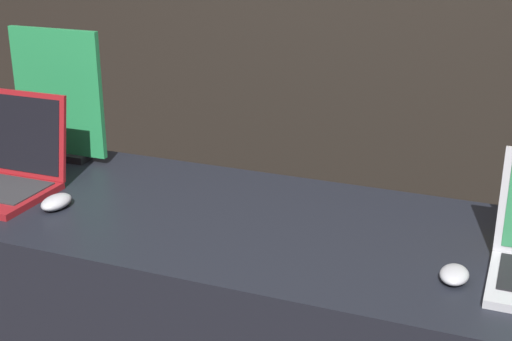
{
  "coord_description": "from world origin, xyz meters",
  "views": [
    {
      "loc": [
        0.65,
        -1.31,
        1.69
      ],
      "look_at": [
        -0.01,
        0.37,
        1.02
      ],
      "focal_mm": 50.0,
      "sensor_mm": 36.0,
      "label": 1
    }
  ],
  "objects_px": {
    "mouse_front": "(56,202)",
    "promo_stand_front": "(59,99)",
    "laptop_front": "(2,169)",
    "mouse_back": "(454,275)"
  },
  "relations": [
    {
      "from": "mouse_front",
      "to": "laptop_front",
      "type": "bearing_deg",
      "value": 165.21
    },
    {
      "from": "promo_stand_front",
      "to": "mouse_back",
      "type": "xyz_separation_m",
      "value": [
        1.36,
        -0.38,
        -0.2
      ]
    },
    {
      "from": "mouse_front",
      "to": "promo_stand_front",
      "type": "xyz_separation_m",
      "value": [
        -0.24,
        0.37,
        0.2
      ]
    },
    {
      "from": "laptop_front",
      "to": "promo_stand_front",
      "type": "bearing_deg",
      "value": 90.0
    },
    {
      "from": "laptop_front",
      "to": "mouse_front",
      "type": "height_order",
      "value": "laptop_front"
    },
    {
      "from": "laptop_front",
      "to": "mouse_back",
      "type": "xyz_separation_m",
      "value": [
        1.36,
        -0.08,
        -0.05
      ]
    },
    {
      "from": "laptop_front",
      "to": "mouse_back",
      "type": "relative_size",
      "value": 3.49
    },
    {
      "from": "mouse_front",
      "to": "mouse_back",
      "type": "distance_m",
      "value": 1.12
    },
    {
      "from": "promo_stand_front",
      "to": "mouse_back",
      "type": "bearing_deg",
      "value": -15.57
    },
    {
      "from": "laptop_front",
      "to": "mouse_back",
      "type": "height_order",
      "value": "laptop_front"
    }
  ]
}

